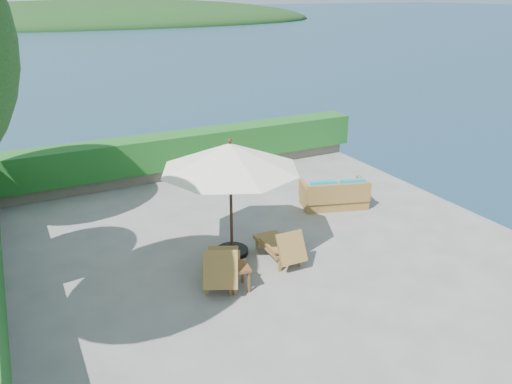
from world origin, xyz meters
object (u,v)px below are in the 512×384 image
wicker_loveseat (334,195)px  lounge_left (222,265)px  lounge_right (281,246)px  patio_umbrella (230,158)px  side_table (236,270)px

wicker_loveseat → lounge_left: bearing=-136.1°
lounge_right → wicker_loveseat: 3.29m
patio_umbrella → lounge_left: patio_umbrella is taller
lounge_left → wicker_loveseat: (4.20, 2.08, -0.05)m
patio_umbrella → lounge_right: size_ratio=2.09×
side_table → wicker_loveseat: wicker_loveseat is taller
side_table → wicker_loveseat: bearing=31.2°
lounge_left → lounge_right: (1.49, 0.23, -0.04)m
lounge_right → side_table: size_ratio=2.67×
patio_umbrella → lounge_left: (-0.66, -0.96, -1.87)m
patio_umbrella → side_table: (-0.51, -1.33, -1.83)m
lounge_left → wicker_loveseat: size_ratio=0.89×
lounge_right → wicker_loveseat: bearing=35.7°
patio_umbrella → side_table: 2.32m
patio_umbrella → lounge_left: size_ratio=1.77×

